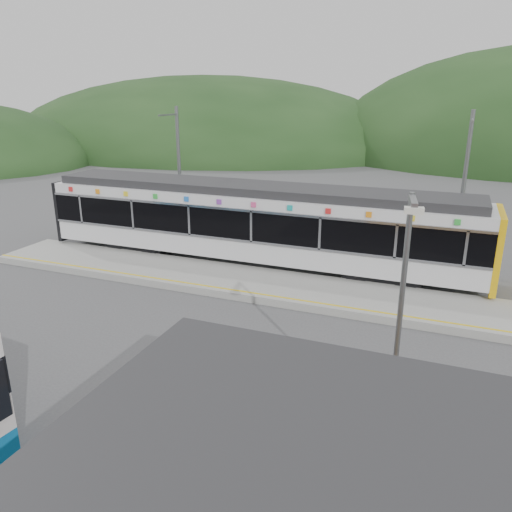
% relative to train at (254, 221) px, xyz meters
% --- Properties ---
extents(ground, '(120.00, 120.00, 0.00)m').
position_rel_train_xyz_m(ground, '(1.71, -6.00, -2.06)').
color(ground, '#4C4C4F').
rests_on(ground, ground).
extents(hills, '(146.00, 149.00, 26.00)m').
position_rel_train_xyz_m(hills, '(7.90, -0.71, -2.06)').
color(hills, '#1E3D19').
rests_on(hills, ground).
extents(platform, '(26.00, 3.20, 0.30)m').
position_rel_train_xyz_m(platform, '(1.71, -2.70, -1.91)').
color(platform, '#9E9E99').
rests_on(platform, ground).
extents(yellow_line, '(26.00, 0.10, 0.01)m').
position_rel_train_xyz_m(yellow_line, '(1.71, -4.00, -1.76)').
color(yellow_line, yellow).
rests_on(yellow_line, platform).
extents(train, '(20.44, 3.01, 3.74)m').
position_rel_train_xyz_m(train, '(0.00, 0.00, 0.00)').
color(train, black).
rests_on(train, ground).
extents(catenary_mast_west, '(0.18, 1.80, 7.00)m').
position_rel_train_xyz_m(catenary_mast_west, '(-5.29, 2.56, 1.58)').
color(catenary_mast_west, slate).
rests_on(catenary_mast_west, ground).
extents(catenary_mast_east, '(0.18, 1.80, 7.00)m').
position_rel_train_xyz_m(catenary_mast_east, '(8.71, 2.56, 1.58)').
color(catenary_mast_east, slate).
rests_on(catenary_mast_east, ground).
extents(lamp_post, '(0.37, 1.04, 5.79)m').
position_rel_train_xyz_m(lamp_post, '(7.52, -10.41, 1.40)').
color(lamp_post, slate).
rests_on(lamp_post, ground).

